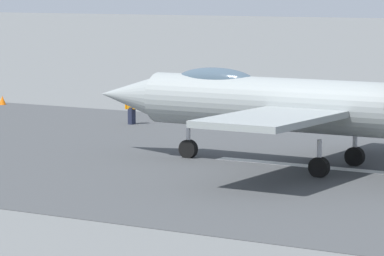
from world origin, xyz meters
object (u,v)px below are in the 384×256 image
object	(u,v)px
crew_person	(132,108)
marker_cone_mid	(291,120)
fighter_jet	(292,103)
marker_cone_far	(2,100)

from	to	relation	value
crew_person	marker_cone_mid	distance (m)	8.09
fighter_jet	crew_person	size ratio (longest dim) A/B	10.11
marker_cone_mid	marker_cone_far	xyz separation A→B (m)	(19.04, 0.00, 0.00)
fighter_jet	marker_cone_far	world-z (taller)	fighter_jet
fighter_jet	marker_cone_mid	size ratio (longest dim) A/B	30.64
marker_cone_far	crew_person	bearing A→B (deg)	161.34
crew_person	marker_cone_mid	xyz separation A→B (m)	(-6.96, -4.08, -0.56)
crew_person	marker_cone_far	world-z (taller)	crew_person
marker_cone_mid	crew_person	bearing A→B (deg)	30.38
fighter_jet	marker_cone_mid	xyz separation A→B (m)	(6.33, -12.47, -2.22)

